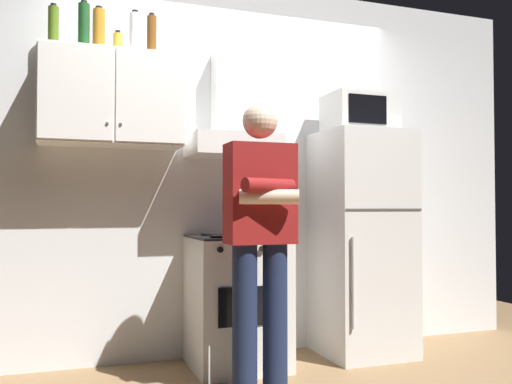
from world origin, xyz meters
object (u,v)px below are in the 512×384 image
object	(u,v)px
upper_cabinet	(112,99)
bottle_vodka_clear	(135,34)
bottle_beer_brown	(152,35)
bottle_olive_oil	(53,27)
bottle_liquor_amber	(99,31)
stove_oven	(236,301)
refrigerator	(362,242)
cooking_pot	(261,227)
bottle_spice_jar	(118,44)
bottle_wine_green	(84,26)
microwave	(360,114)
range_hood	(231,129)
person_standing	(260,235)

from	to	relation	value
upper_cabinet	bottle_vodka_clear	distance (m)	0.47
bottle_beer_brown	bottle_vodka_clear	xyz separation A→B (m)	(-0.10, 0.05, 0.01)
bottle_olive_oil	bottle_liquor_amber	xyz separation A→B (m)	(0.27, 0.01, 0.01)
stove_oven	refrigerator	world-z (taller)	refrigerator
bottle_olive_oil	bottle_liquor_amber	distance (m)	0.28
upper_cabinet	cooking_pot	size ratio (longest dim) A/B	3.15
upper_cabinet	bottle_beer_brown	bearing A→B (deg)	-5.28
cooking_pot	bottle_vodka_clear	distance (m)	1.52
upper_cabinet	bottle_spice_jar	size ratio (longest dim) A/B	5.70
bottle_olive_oil	bottle_wine_green	world-z (taller)	bottle_wine_green
upper_cabinet	stove_oven	bearing A→B (deg)	-8.90
bottle_olive_oil	bottle_wine_green	size ratio (longest dim) A/B	0.89
bottle_liquor_amber	bottle_vodka_clear	distance (m)	0.23
microwave	cooking_pot	size ratio (longest dim) A/B	1.68
upper_cabinet	bottle_liquor_amber	xyz separation A→B (m)	(-0.08, 0.03, 0.44)
microwave	bottle_olive_oil	distance (m)	2.16
microwave	bottle_olive_oil	size ratio (longest dim) A/B	1.72
upper_cabinet	bottle_vodka_clear	size ratio (longest dim) A/B	2.95
stove_oven	cooking_pot	world-z (taller)	cooking_pot
bottle_olive_oil	bottle_wine_green	distance (m)	0.18
cooking_pot	bottle_wine_green	size ratio (longest dim) A/B	0.91
range_hood	bottle_wine_green	bearing A→B (deg)	-179.44
cooking_pot	bottle_liquor_amber	distance (m)	1.65
bottle_wine_green	cooking_pot	bearing A→B (deg)	-12.03
bottle_olive_oil	microwave	bearing A→B (deg)	-3.25
stove_oven	bottle_liquor_amber	distance (m)	1.98
microwave	bottle_liquor_amber	size ratio (longest dim) A/B	1.60
bottle_beer_brown	upper_cabinet	bearing A→B (deg)	174.72
bottle_spice_jar	bottle_liquor_amber	xyz separation A→B (m)	(-0.12, -0.00, 0.07)
stove_oven	bottle_olive_oil	xyz separation A→B (m)	(-1.16, 0.14, 1.75)
stove_oven	bottle_spice_jar	size ratio (longest dim) A/B	5.53
bottle_vodka_clear	bottle_spice_jar	bearing A→B (deg)	-179.63
microwave	bottle_spice_jar	world-z (taller)	bottle_spice_jar
bottle_olive_oil	bottle_vodka_clear	xyz separation A→B (m)	(0.50, 0.02, 0.01)
refrigerator	cooking_pot	xyz separation A→B (m)	(-0.82, -0.12, 0.13)
bottle_spice_jar	bottle_liquor_amber	distance (m)	0.14
refrigerator	bottle_wine_green	distance (m)	2.39
range_hood	bottle_spice_jar	distance (m)	0.93
microwave	upper_cabinet	bearing A→B (deg)	176.52
bottle_vodka_clear	stove_oven	bearing A→B (deg)	-13.37
person_standing	bottle_olive_oil	size ratio (longest dim) A/B	5.86
refrigerator	bottle_liquor_amber	distance (m)	2.31
cooking_pot	bottle_vodka_clear	xyz separation A→B (m)	(-0.78, 0.27, 1.27)
bottle_liquor_amber	range_hood	bearing A→B (deg)	-1.60
stove_oven	refrigerator	xyz separation A→B (m)	(0.95, 0.00, 0.37)
bottle_liquor_amber	cooking_pot	bearing A→B (deg)	-14.92
refrigerator	bottle_beer_brown	world-z (taller)	bottle_beer_brown
cooking_pot	bottle_beer_brown	world-z (taller)	bottle_beer_brown
cooking_pot	bottle_wine_green	distance (m)	1.70
upper_cabinet	refrigerator	distance (m)	2.00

